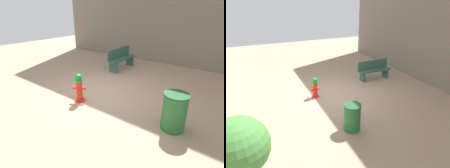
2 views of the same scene
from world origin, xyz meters
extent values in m
plane|color=tan|center=(0.00, 0.00, 0.00)|extent=(23.40, 23.40, 0.00)
cylinder|color=red|center=(0.68, -0.20, 0.03)|extent=(0.30, 0.30, 0.05)
cylinder|color=red|center=(0.68, -0.20, 0.35)|extent=(0.18, 0.18, 0.59)
cylinder|color=#198C33|center=(0.68, -0.20, 0.67)|extent=(0.22, 0.22, 0.06)
sphere|color=#198C33|center=(0.68, -0.20, 0.76)|extent=(0.20, 0.20, 0.20)
cylinder|color=red|center=(0.61, -0.08, 0.42)|extent=(0.14, 0.15, 0.08)
cylinder|color=red|center=(0.75, -0.31, 0.42)|extent=(0.14, 0.15, 0.08)
cylinder|color=red|center=(0.80, -0.12, 0.38)|extent=(0.17, 0.16, 0.10)
cube|color=#33594C|center=(-3.39, -0.94, 0.23)|extent=(0.11, 0.40, 0.45)
cube|color=#33594C|center=(-2.02, -0.92, 0.23)|extent=(0.11, 0.40, 0.45)
cube|color=#33594C|center=(-2.71, -0.93, 0.48)|extent=(1.72, 0.47, 0.06)
cube|color=#33594C|center=(-2.70, -1.12, 0.73)|extent=(1.72, 0.09, 0.44)
cylinder|color=#266633|center=(0.34, 2.50, 0.42)|extent=(0.53, 0.53, 0.85)
cylinder|color=#1E5128|center=(0.34, 2.50, 0.87)|extent=(0.56, 0.56, 0.04)
camera|label=1|loc=(3.85, 3.39, 2.54)|focal=27.98mm
camera|label=2|loc=(3.05, 7.54, 4.02)|focal=33.86mm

